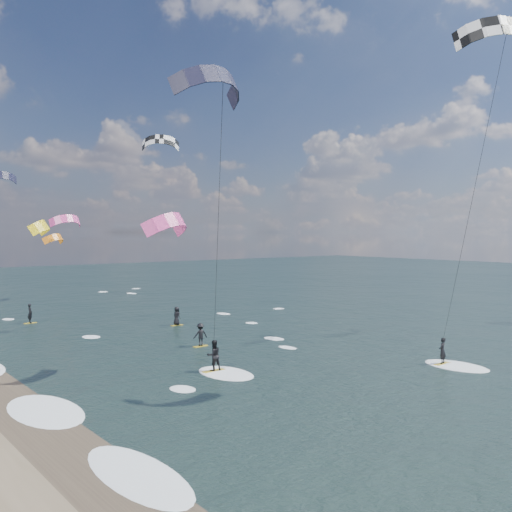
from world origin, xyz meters
TOP-DOWN VIEW (x-y plane):
  - ground at (0.00, 0.00)m, footprint 260.00×260.00m
  - wet_sand_strip at (-12.00, 10.00)m, footprint 3.00×240.00m
  - kitesurfer_near_a at (8.29, 4.02)m, footprint 7.78×8.89m
  - kitesurfer_near_b at (-3.19, 11.96)m, footprint 7.23×8.61m
  - far_kitesurfers at (2.34, 29.73)m, footprint 10.89×19.21m
  - bg_kite_field at (-0.79, 54.19)m, footprint 12.64×74.68m
  - shoreline_surf at (-10.80, 14.75)m, footprint 2.40×79.40m

SIDE VIEW (x-z plane):
  - ground at x=0.00m, z-range 0.00..0.00m
  - shoreline_surf at x=-10.80m, z-range -0.06..0.06m
  - wet_sand_strip at x=-12.00m, z-range 0.00..0.01m
  - far_kitesurfers at x=2.34m, z-range -0.04..1.75m
  - kitesurfer_near_b at x=-3.19m, z-range 2.79..19.15m
  - bg_kite_field at x=-0.79m, z-range 6.62..16.06m
  - kitesurfer_near_a at x=8.29m, z-range 4.99..24.13m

